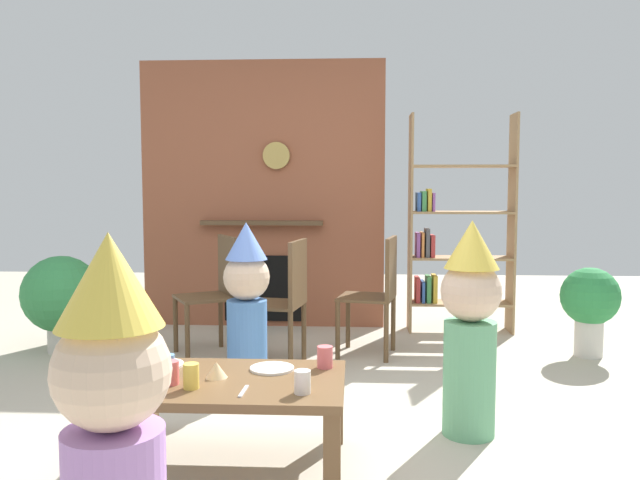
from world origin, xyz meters
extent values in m
plane|color=#BCB29E|center=(0.00, 0.00, 0.00)|extent=(12.00, 12.00, 0.00)
cube|color=#935138|center=(-0.48, 2.60, 1.20)|extent=(2.20, 0.18, 2.40)
cube|color=black|center=(-0.48, 2.50, 0.35)|extent=(0.70, 0.02, 0.60)
cube|color=brown|center=(-0.48, 2.46, 0.95)|extent=(1.10, 0.10, 0.04)
cylinder|color=tan|center=(-0.35, 2.48, 1.55)|extent=(0.24, 0.04, 0.24)
cube|color=#9E7A51|center=(0.84, 2.40, 0.95)|extent=(0.02, 0.28, 1.90)
cube|color=#9E7A51|center=(1.72, 2.40, 0.95)|extent=(0.02, 0.28, 1.90)
cube|color=#9E7A51|center=(1.28, 2.40, 0.25)|extent=(0.86, 0.28, 0.02)
cube|color=#9E7A51|center=(1.28, 2.40, 0.65)|extent=(0.86, 0.28, 0.02)
cube|color=#9E7A51|center=(1.28, 2.40, 1.05)|extent=(0.86, 0.28, 0.02)
cube|color=#9E7A51|center=(1.28, 2.40, 1.45)|extent=(0.86, 0.28, 0.02)
cube|color=#B23333|center=(0.90, 2.40, 0.37)|extent=(0.03, 0.20, 0.22)
cube|color=#3359A5|center=(0.95, 2.40, 0.35)|extent=(0.02, 0.20, 0.18)
cube|color=#3F8C4C|center=(1.00, 2.40, 0.38)|extent=(0.04, 0.20, 0.23)
cube|color=gold|center=(1.05, 2.40, 0.38)|extent=(0.04, 0.20, 0.24)
cube|color=#8C4C99|center=(0.90, 2.40, 0.77)|extent=(0.03, 0.20, 0.21)
cube|color=#D87F3F|center=(0.94, 2.40, 0.77)|extent=(0.02, 0.20, 0.22)
cube|color=#4C4C51|center=(0.98, 2.40, 0.78)|extent=(0.03, 0.20, 0.25)
cube|color=#B23333|center=(1.03, 2.40, 0.76)|extent=(0.04, 0.20, 0.19)
cube|color=#3359A5|center=(0.90, 2.40, 1.14)|extent=(0.03, 0.20, 0.16)
cube|color=#3F8C4C|center=(0.95, 2.40, 1.15)|extent=(0.04, 0.20, 0.17)
cube|color=gold|center=(0.99, 2.40, 1.16)|extent=(0.03, 0.20, 0.20)
cube|color=#8C4C99|center=(1.03, 2.40, 1.14)|extent=(0.02, 0.20, 0.16)
cube|color=brown|center=(-0.22, -0.38, 0.38)|extent=(1.03, 0.67, 0.04)
cube|color=brown|center=(-0.69, -0.68, 0.18)|extent=(0.07, 0.07, 0.36)
cube|color=brown|center=(0.26, -0.68, 0.18)|extent=(0.07, 0.07, 0.36)
cube|color=brown|center=(-0.69, -0.09, 0.18)|extent=(0.07, 0.07, 0.36)
cube|color=brown|center=(0.26, -0.09, 0.18)|extent=(0.07, 0.07, 0.36)
cylinder|color=#E5666B|center=(0.21, -0.19, 0.46)|extent=(0.07, 0.07, 0.10)
cylinder|color=#F2CC4C|center=(-0.36, -0.53, 0.46)|extent=(0.07, 0.07, 0.11)
cylinder|color=#669EE0|center=(-0.50, -0.38, 0.46)|extent=(0.06, 0.06, 0.11)
cylinder|color=silver|center=(0.13, -0.57, 0.45)|extent=(0.07, 0.07, 0.10)
cylinder|color=#E5666B|center=(-0.46, -0.48, 0.46)|extent=(0.08, 0.08, 0.10)
cylinder|color=white|center=(-0.59, -0.20, 0.41)|extent=(0.21, 0.21, 0.01)
cylinder|color=white|center=(-0.04, -0.23, 0.41)|extent=(0.21, 0.21, 0.01)
cone|color=#EAC68C|center=(-0.28, -0.37, 0.44)|extent=(0.10, 0.10, 0.07)
cube|color=silver|center=(-0.12, -0.56, 0.41)|extent=(0.02, 0.15, 0.01)
sphere|color=beige|center=(-0.31, -1.52, 0.78)|extent=(0.32, 0.32, 0.32)
cone|color=#F2D14C|center=(-0.31, -1.52, 1.02)|extent=(0.29, 0.29, 0.26)
cylinder|color=#66B27F|center=(0.93, 0.04, 0.30)|extent=(0.27, 0.27, 0.59)
sphere|color=beige|center=(0.93, 0.04, 0.74)|extent=(0.31, 0.31, 0.31)
cone|color=#F2D14C|center=(0.93, 0.04, 0.98)|extent=(0.28, 0.28, 0.24)
cylinder|color=#4C7FC6|center=(-0.33, 0.72, 0.28)|extent=(0.25, 0.25, 0.56)
sphere|color=beige|center=(-0.33, 0.72, 0.71)|extent=(0.29, 0.29, 0.29)
cone|color=#668CE5|center=(-0.33, 0.72, 0.94)|extent=(0.26, 0.26, 0.23)
cube|color=brown|center=(-0.78, 1.49, 0.44)|extent=(0.54, 0.54, 0.02)
cube|color=brown|center=(-0.62, 1.58, 0.68)|extent=(0.22, 0.36, 0.45)
cylinder|color=brown|center=(-1.03, 1.56, 0.21)|extent=(0.04, 0.04, 0.43)
cylinder|color=brown|center=(-0.85, 1.25, 0.21)|extent=(0.04, 0.04, 0.43)
cylinder|color=brown|center=(-0.71, 1.74, 0.21)|extent=(0.04, 0.04, 0.43)
cylinder|color=brown|center=(-0.54, 1.42, 0.21)|extent=(0.04, 0.04, 0.43)
cube|color=brown|center=(-0.23, 1.24, 0.44)|extent=(0.46, 0.46, 0.02)
cube|color=brown|center=(-0.05, 1.21, 0.68)|extent=(0.10, 0.40, 0.45)
cylinder|color=brown|center=(-0.38, 1.45, 0.21)|extent=(0.04, 0.04, 0.43)
cylinder|color=brown|center=(-0.44, 1.10, 0.21)|extent=(0.04, 0.04, 0.43)
cylinder|color=brown|center=(-0.02, 1.39, 0.21)|extent=(0.04, 0.04, 0.43)
cylinder|color=brown|center=(-0.08, 1.03, 0.21)|extent=(0.04, 0.04, 0.43)
cube|color=brown|center=(0.44, 1.56, 0.44)|extent=(0.47, 0.47, 0.02)
cube|color=brown|center=(0.62, 1.52, 0.68)|extent=(0.11, 0.40, 0.45)
cylinder|color=brown|center=(0.30, 1.77, 0.21)|extent=(0.04, 0.04, 0.43)
cylinder|color=brown|center=(0.23, 1.42, 0.21)|extent=(0.04, 0.04, 0.43)
cylinder|color=brown|center=(0.65, 1.70, 0.21)|extent=(0.04, 0.04, 0.43)
cylinder|color=brown|center=(0.58, 1.35, 0.21)|extent=(0.04, 0.04, 0.43)
cylinder|color=beige|center=(2.11, 1.61, 0.14)|extent=(0.20, 0.20, 0.27)
sphere|color=#2E8945|center=(2.11, 1.61, 0.46)|extent=(0.43, 0.43, 0.43)
cylinder|color=beige|center=(-1.90, 1.51, 0.10)|extent=(0.22, 0.22, 0.20)
sphere|color=#358B4A|center=(-1.90, 1.51, 0.45)|extent=(0.59, 0.59, 0.59)
camera|label=1|loc=(0.34, -3.15, 1.27)|focal=35.38mm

